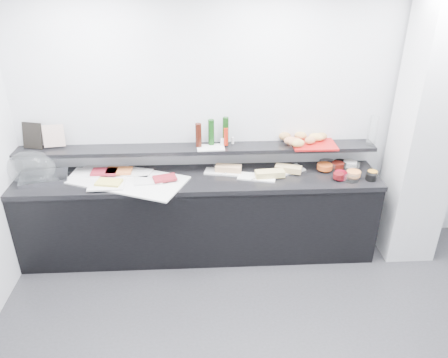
{
  "coord_description": "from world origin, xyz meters",
  "views": [
    {
      "loc": [
        -0.64,
        -2.17,
        2.86
      ],
      "look_at": [
        -0.45,
        1.45,
        1.0
      ],
      "focal_mm": 35.0,
      "sensor_mm": 36.0,
      "label": 1
    }
  ],
  "objects_px": {
    "sandwich_plate_mid": "(257,177)",
    "condiment_tray": "(211,148)",
    "carafe": "(373,131)",
    "cloche_base": "(44,178)",
    "framed_print": "(32,136)",
    "bread_tray": "(314,145)"
  },
  "relations": [
    {
      "from": "sandwich_plate_mid",
      "to": "condiment_tray",
      "type": "relative_size",
      "value": 1.36
    },
    {
      "from": "carafe",
      "to": "cloche_base",
      "type": "bearing_deg",
      "value": -177.97
    },
    {
      "from": "cloche_base",
      "to": "framed_print",
      "type": "distance_m",
      "value": 0.43
    },
    {
      "from": "cloche_base",
      "to": "sandwich_plate_mid",
      "type": "relative_size",
      "value": 1.21
    },
    {
      "from": "bread_tray",
      "to": "sandwich_plate_mid",
      "type": "bearing_deg",
      "value": -161.02
    },
    {
      "from": "sandwich_plate_mid",
      "to": "bread_tray",
      "type": "distance_m",
      "value": 0.68
    },
    {
      "from": "bread_tray",
      "to": "carafe",
      "type": "height_order",
      "value": "carafe"
    },
    {
      "from": "carafe",
      "to": "sandwich_plate_mid",
      "type": "bearing_deg",
      "value": -170.79
    },
    {
      "from": "framed_print",
      "to": "condiment_tray",
      "type": "height_order",
      "value": "framed_print"
    },
    {
      "from": "cloche_base",
      "to": "condiment_tray",
      "type": "bearing_deg",
      "value": -9.1
    },
    {
      "from": "carafe",
      "to": "framed_print",
      "type": "bearing_deg",
      "value": 178.37
    },
    {
      "from": "sandwich_plate_mid",
      "to": "carafe",
      "type": "bearing_deg",
      "value": 23.07
    },
    {
      "from": "carafe",
      "to": "bread_tray",
      "type": "bearing_deg",
      "value": 179.1
    },
    {
      "from": "bread_tray",
      "to": "carafe",
      "type": "distance_m",
      "value": 0.6
    },
    {
      "from": "condiment_tray",
      "to": "carafe",
      "type": "bearing_deg",
      "value": -2.67
    },
    {
      "from": "cloche_base",
      "to": "framed_print",
      "type": "bearing_deg",
      "value": 105.19
    },
    {
      "from": "condiment_tray",
      "to": "carafe",
      "type": "height_order",
      "value": "carafe"
    },
    {
      "from": "cloche_base",
      "to": "framed_print",
      "type": "height_order",
      "value": "framed_print"
    },
    {
      "from": "framed_print",
      "to": "carafe",
      "type": "xyz_separation_m",
      "value": [
        3.38,
        -0.1,
        0.02
      ]
    },
    {
      "from": "framed_print",
      "to": "condiment_tray",
      "type": "xyz_separation_m",
      "value": [
        1.76,
        -0.1,
        -0.12
      ]
    },
    {
      "from": "framed_print",
      "to": "condiment_tray",
      "type": "bearing_deg",
      "value": 11.42
    },
    {
      "from": "condiment_tray",
      "to": "bread_tray",
      "type": "xyz_separation_m",
      "value": [
        1.04,
        0.02,
        0.0
      ]
    }
  ]
}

